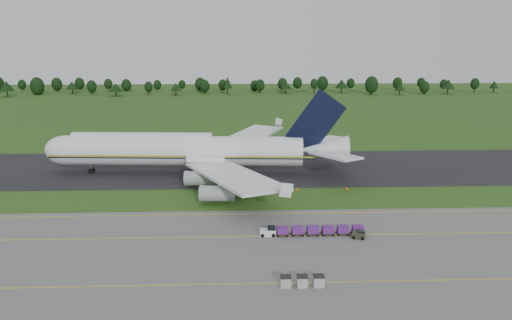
{
  "coord_description": "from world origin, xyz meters",
  "views": [
    {
      "loc": [
        -6.02,
        -106.65,
        34.82
      ],
      "look_at": [
        -1.8,
        2.0,
        8.52
      ],
      "focal_mm": 35.0,
      "sensor_mm": 36.0,
      "label": 1
    }
  ],
  "objects_px": {
    "uld_row": "(302,281)",
    "edge_markers": "(297,190)",
    "utility_cart": "(359,235)",
    "aircraft": "(189,150)",
    "baggage_train": "(311,230)"
  },
  "relations": [
    {
      "from": "aircraft",
      "to": "uld_row",
      "type": "height_order",
      "value": "aircraft"
    },
    {
      "from": "uld_row",
      "to": "aircraft",
      "type": "bearing_deg",
      "value": 109.14
    },
    {
      "from": "uld_row",
      "to": "edge_markers",
      "type": "height_order",
      "value": "uld_row"
    },
    {
      "from": "uld_row",
      "to": "edge_markers",
      "type": "distance_m",
      "value": 47.12
    },
    {
      "from": "uld_row",
      "to": "utility_cart",
      "type": "bearing_deg",
      "value": 54.44
    },
    {
      "from": "aircraft",
      "to": "baggage_train",
      "type": "bearing_deg",
      "value": -59.39
    },
    {
      "from": "utility_cart",
      "to": "uld_row",
      "type": "height_order",
      "value": "uld_row"
    },
    {
      "from": "utility_cart",
      "to": "uld_row",
      "type": "relative_size",
      "value": 0.4
    },
    {
      "from": "uld_row",
      "to": "edge_markers",
      "type": "relative_size",
      "value": 0.27
    },
    {
      "from": "edge_markers",
      "to": "uld_row",
      "type": "bearing_deg",
      "value": -95.98
    },
    {
      "from": "baggage_train",
      "to": "utility_cart",
      "type": "xyz_separation_m",
      "value": [
        8.38,
        -1.88,
        -0.31
      ]
    },
    {
      "from": "aircraft",
      "to": "utility_cart",
      "type": "height_order",
      "value": "aircraft"
    },
    {
      "from": "aircraft",
      "to": "edge_markers",
      "type": "xyz_separation_m",
      "value": [
        26.87,
        -16.44,
        -6.23
      ]
    },
    {
      "from": "uld_row",
      "to": "edge_markers",
      "type": "bearing_deg",
      "value": 84.02
    },
    {
      "from": "utility_cart",
      "to": "uld_row",
      "type": "xyz_separation_m",
      "value": [
        -12.45,
        -17.42,
        0.2
      ]
    }
  ]
}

